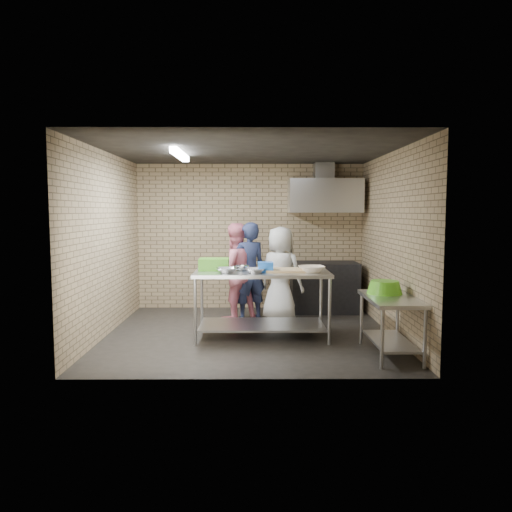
{
  "coord_description": "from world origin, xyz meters",
  "views": [
    {
      "loc": [
        0.05,
        -7.24,
        1.83
      ],
      "look_at": [
        0.1,
        0.2,
        1.15
      ],
      "focal_mm": 34.68,
      "sensor_mm": 36.0,
      "label": 1
    }
  ],
  "objects": [
    {
      "name": "mixing_bowl_b",
      "position": [
        -0.12,
        -0.13,
        1.0
      ],
      "size": [
        0.26,
        0.26,
        0.07
      ],
      "primitive_type": "imported",
      "rotation": [
        0.0,
        0.0,
        0.12
      ],
      "color": "#AFB2B6",
      "rests_on": "prep_table"
    },
    {
      "name": "man_navy",
      "position": [
        -0.02,
        0.98,
        0.82
      ],
      "size": [
        0.71,
        0.61,
        1.64
      ],
      "primitive_type": "imported",
      "rotation": [
        0.0,
        0.0,
        3.58
      ],
      "color": "#131B31",
      "rests_on": "floor"
    },
    {
      "name": "back_wall",
      "position": [
        0.0,
        2.0,
        1.35
      ],
      "size": [
        4.2,
        0.06,
        2.7
      ],
      "primitive_type": "cube",
      "color": "tan",
      "rests_on": "ground"
    },
    {
      "name": "hood_duct",
      "position": [
        1.35,
        1.85,
        2.55
      ],
      "size": [
        0.35,
        0.3,
        0.3
      ],
      "primitive_type": "cube",
      "color": "#A5A8AD",
      "rests_on": "back_wall"
    },
    {
      "name": "range_hood",
      "position": [
        1.35,
        1.7,
        2.1
      ],
      "size": [
        1.3,
        0.6,
        0.6
      ],
      "primitive_type": "cube",
      "color": "silver",
      "rests_on": "back_wall"
    },
    {
      "name": "green_basin",
      "position": [
        1.78,
        -0.85,
        0.83
      ],
      "size": [
        0.46,
        0.46,
        0.17
      ],
      "primitive_type": null,
      "color": "#59C626",
      "rests_on": "side_counter"
    },
    {
      "name": "front_wall",
      "position": [
        0.0,
        -2.0,
        1.35
      ],
      "size": [
        4.2,
        0.06,
        2.7
      ],
      "primitive_type": "cube",
      "color": "tan",
      "rests_on": "ground"
    },
    {
      "name": "side_counter",
      "position": [
        1.8,
        -1.1,
        0.38
      ],
      "size": [
        0.6,
        1.2,
        0.75
      ],
      "primitive_type": "cube",
      "color": "silver",
      "rests_on": "floor"
    },
    {
      "name": "woman_white",
      "position": [
        0.51,
        0.87,
        0.79
      ],
      "size": [
        0.92,
        0.82,
        1.57
      ],
      "primitive_type": "imported",
      "rotation": [
        0.0,
        0.0,
        2.61
      ],
      "color": "silver",
      "rests_on": "floor"
    },
    {
      "name": "cutting_board",
      "position": [
        0.53,
        -0.2,
        0.98
      ],
      "size": [
        0.59,
        0.45,
        0.03
      ],
      "primitive_type": "cube",
      "color": "tan",
      "rests_on": "prep_table"
    },
    {
      "name": "bottle_red",
      "position": [
        1.4,
        1.89,
        2.03
      ],
      "size": [
        0.07,
        0.07,
        0.18
      ],
      "primitive_type": "cylinder",
      "color": "#B22619",
      "rests_on": "wall_shelf"
    },
    {
      "name": "ceiling",
      "position": [
        0.0,
        0.0,
        2.7
      ],
      "size": [
        4.2,
        4.2,
        0.0
      ],
      "primitive_type": "plane",
      "rotation": [
        3.14,
        0.0,
        0.0
      ],
      "color": "black",
      "rests_on": "ground"
    },
    {
      "name": "ceramic_bowl",
      "position": [
        0.88,
        -0.33,
        1.01
      ],
      "size": [
        0.41,
        0.41,
        0.09
      ],
      "primitive_type": "imported",
      "rotation": [
        0.0,
        0.0,
        0.12
      ],
      "color": "beige",
      "rests_on": "prep_table"
    },
    {
      "name": "green_crate",
      "position": [
        -0.52,
        -0.06,
        1.05
      ],
      "size": [
        0.43,
        0.32,
        0.17
      ],
      "primitive_type": "cube",
      "color": "#3F951B",
      "rests_on": "prep_table"
    },
    {
      "name": "woman_pink",
      "position": [
        -0.26,
        1.02,
        0.81
      ],
      "size": [
        0.98,
        0.89,
        1.63
      ],
      "primitive_type": "imported",
      "rotation": [
        0.0,
        0.0,
        3.58
      ],
      "color": "#DB7488",
      "rests_on": "floor"
    },
    {
      "name": "right_wall",
      "position": [
        2.1,
        0.0,
        1.35
      ],
      "size": [
        0.06,
        4.0,
        2.7
      ],
      "primitive_type": "cube",
      "color": "tan",
      "rests_on": "ground"
    },
    {
      "name": "prep_table",
      "position": [
        0.18,
        -0.18,
        0.48
      ],
      "size": [
        1.93,
        0.97,
        0.97
      ],
      "primitive_type": "cube",
      "color": "silver",
      "rests_on": "floor"
    },
    {
      "name": "left_wall",
      "position": [
        -2.1,
        0.0,
        1.35
      ],
      "size": [
        0.06,
        4.0,
        2.7
      ],
      "primitive_type": "cube",
      "color": "tan",
      "rests_on": "ground"
    },
    {
      "name": "mixing_bowl_c",
      "position": [
        0.08,
        -0.4,
        1.0
      ],
      "size": [
        0.31,
        0.31,
        0.07
      ],
      "primitive_type": "imported",
      "rotation": [
        0.0,
        0.0,
        0.12
      ],
      "color": "silver",
      "rests_on": "prep_table"
    },
    {
      "name": "mixing_bowl_a",
      "position": [
        -0.32,
        -0.38,
        1.0
      ],
      "size": [
        0.33,
        0.33,
        0.07
      ],
      "primitive_type": "imported",
      "rotation": [
        0.0,
        0.0,
        0.12
      ],
      "color": "#B6B9BD",
      "rests_on": "prep_table"
    },
    {
      "name": "wall_shelf",
      "position": [
        1.65,
        1.89,
        1.92
      ],
      "size": [
        0.8,
        0.2,
        0.04
      ],
      "primitive_type": "cube",
      "color": "#3F2B19",
      "rests_on": "back_wall"
    },
    {
      "name": "stove",
      "position": [
        1.35,
        1.65,
        0.45
      ],
      "size": [
        1.2,
        0.7,
        0.9
      ],
      "primitive_type": "cube",
      "color": "black",
      "rests_on": "floor"
    },
    {
      "name": "blue_tub",
      "position": [
        0.23,
        -0.28,
        1.04
      ],
      "size": [
        0.21,
        0.21,
        0.14
      ],
      "primitive_type": "cube",
      "color": "blue",
      "rests_on": "prep_table"
    },
    {
      "name": "bottle_green",
      "position": [
        1.8,
        1.89,
        2.02
      ],
      "size": [
        0.06,
        0.06,
        0.15
      ],
      "primitive_type": "cylinder",
      "color": "green",
      "rests_on": "wall_shelf"
    },
    {
      "name": "floor",
      "position": [
        0.0,
        0.0,
        0.0
      ],
      "size": [
        4.2,
        4.2,
        0.0
      ],
      "primitive_type": "plane",
      "color": "black",
      "rests_on": "ground"
    },
    {
      "name": "fluorescent_fixture",
      "position": [
        -1.0,
        0.0,
        2.64
      ],
      "size": [
        0.1,
        1.25,
        0.08
      ],
      "primitive_type": "cube",
      "color": "white",
      "rests_on": "ceiling"
    }
  ]
}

